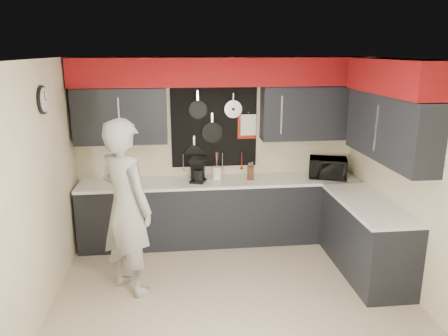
{
  "coord_description": "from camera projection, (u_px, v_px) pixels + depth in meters",
  "views": [
    {
      "loc": [
        -0.6,
        -4.39,
        2.69
      ],
      "look_at": [
        -0.05,
        0.5,
        1.35
      ],
      "focal_mm": 35.0,
      "sensor_mm": 36.0,
      "label": 1
    }
  ],
  "objects": [
    {
      "name": "ground",
      "position": [
        233.0,
        293.0,
        4.98
      ],
      "size": [
        4.0,
        4.0,
        0.0
      ],
      "primitive_type": "plane",
      "color": "tan",
      "rests_on": "ground"
    },
    {
      "name": "back_wall_assembly",
      "position": [
        219.0,
        101.0,
        5.99
      ],
      "size": [
        4.0,
        0.36,
        2.6
      ],
      "color": "beige",
      "rests_on": "ground"
    },
    {
      "name": "right_wall_assembly",
      "position": [
        393.0,
        118.0,
        4.93
      ],
      "size": [
        0.36,
        3.5,
        2.6
      ],
      "color": "beige",
      "rests_on": "ground"
    },
    {
      "name": "left_wall_assembly",
      "position": [
        39.0,
        188.0,
        4.43
      ],
      "size": [
        0.05,
        3.5,
        2.6
      ],
      "color": "beige",
      "rests_on": "ground"
    },
    {
      "name": "base_cabinets",
      "position": [
        258.0,
        218.0,
        6.0
      ],
      "size": [
        3.95,
        2.2,
        0.92
      ],
      "color": "black",
      "rests_on": "ground"
    },
    {
      "name": "microwave",
      "position": [
        328.0,
        168.0,
        6.2
      ],
      "size": [
        0.6,
        0.5,
        0.29
      ],
      "primitive_type": "imported",
      "rotation": [
        0.0,
        0.0,
        -0.32
      ],
      "color": "black",
      "rests_on": "base_cabinets"
    },
    {
      "name": "knife_block",
      "position": [
        250.0,
        173.0,
        6.13
      ],
      "size": [
        0.11,
        0.11,
        0.2
      ],
      "primitive_type": "cube",
      "rotation": [
        0.0,
        0.0,
        -0.2
      ],
      "color": "#3C2413",
      "rests_on": "base_cabinets"
    },
    {
      "name": "utensil_crock",
      "position": [
        217.0,
        173.0,
        6.17
      ],
      "size": [
        0.14,
        0.14,
        0.17
      ],
      "primitive_type": "cylinder",
      "color": "white",
      "rests_on": "base_cabinets"
    },
    {
      "name": "coffee_maker",
      "position": [
        198.0,
        169.0,
        6.02
      ],
      "size": [
        0.25,
        0.28,
        0.34
      ],
      "rotation": [
        0.0,
        0.0,
        -0.34
      ],
      "color": "black",
      "rests_on": "base_cabinets"
    },
    {
      "name": "person",
      "position": [
        126.0,
        208.0,
        4.82
      ],
      "size": [
        0.85,
        0.86,
        2.0
      ],
      "primitive_type": "imported",
      "rotation": [
        0.0,
        0.0,
        2.34
      ],
      "color": "#AAAAA8",
      "rests_on": "ground"
    }
  ]
}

